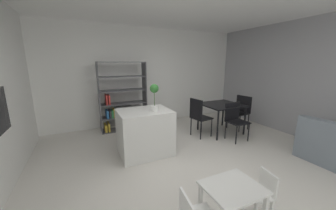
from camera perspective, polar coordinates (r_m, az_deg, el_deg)
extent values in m
plane|color=beige|center=(3.49, 5.33, -18.28)|extent=(9.02, 9.02, 0.00)
cube|color=white|center=(5.60, -9.09, 8.53)|extent=(6.56, 0.06, 2.80)
cube|color=#9E9EA3|center=(5.45, 36.92, 6.05)|extent=(0.06, 5.66, 2.80)
cube|color=silver|center=(3.79, -7.08, -8.21)|extent=(1.00, 0.79, 0.89)
cylinder|color=white|center=(3.59, -4.12, -1.02)|extent=(0.14, 0.14, 0.10)
cylinder|color=#476633|center=(3.55, -4.17, 1.88)|extent=(0.01, 0.01, 0.27)
sphere|color=#2D692C|center=(3.52, -4.22, 5.05)|extent=(0.17, 0.17, 0.17)
cube|color=#4C4C51|center=(5.05, -20.27, 1.89)|extent=(0.02, 0.37, 1.83)
cube|color=#4C4C51|center=(5.28, -7.16, 3.02)|extent=(0.02, 0.37, 1.83)
cube|color=#4C4C51|center=(5.06, -14.11, 12.59)|extent=(1.23, 0.37, 0.02)
cube|color=#4C4C51|center=(5.36, -13.07, -7.04)|extent=(1.23, 0.37, 0.02)
cube|color=#4C4C51|center=(5.25, -13.27, -3.26)|extent=(1.18, 0.37, 0.02)
cube|color=#4C4C51|center=(5.17, -13.47, 0.54)|extent=(1.18, 0.37, 0.02)
cube|color=#4C4C51|center=(5.11, -13.67, 4.45)|extent=(1.18, 0.37, 0.02)
cube|color=#4C4C51|center=(5.07, -13.88, 8.44)|extent=(1.18, 0.37, 0.02)
cube|color=gold|center=(5.26, -18.48, -6.55)|extent=(0.06, 0.31, 0.19)
cube|color=gold|center=(5.26, -17.65, -6.28)|extent=(0.04, 0.31, 0.23)
cube|color=#2D6BAD|center=(5.16, -18.09, -2.61)|extent=(0.05, 0.31, 0.19)
cube|color=#38383D|center=(5.17, -17.33, -2.48)|extent=(0.04, 0.31, 0.20)
cube|color=#338E4C|center=(5.17, -16.74, -2.46)|extent=(0.04, 0.31, 0.19)
cube|color=gold|center=(5.18, -16.19, -2.27)|extent=(0.04, 0.31, 0.22)
cube|color=red|center=(5.07, -18.34, 1.63)|extent=(0.04, 0.31, 0.26)
cube|color=red|center=(5.08, -17.63, 1.63)|extent=(0.04, 0.31, 0.24)
cube|color=#B7BABC|center=(5.21, -13.38, -1.78)|extent=(0.44, 0.32, 0.26)
cube|color=silver|center=(2.28, 19.19, -22.70)|extent=(0.60, 0.50, 0.03)
cube|color=silver|center=(2.42, 9.80, -27.29)|extent=(0.04, 0.04, 0.49)
cube|color=silver|center=(2.70, 19.74, -23.17)|extent=(0.04, 0.04, 0.49)
cube|color=white|center=(2.67, 25.80, -23.38)|extent=(0.31, 0.31, 0.02)
cube|color=white|center=(2.66, 28.27, -20.06)|extent=(0.08, 0.27, 0.27)
cube|color=white|center=(2.76, 22.02, -25.31)|extent=(0.03, 0.03, 0.26)
cube|color=white|center=(2.88, 25.86, -24.00)|extent=(0.03, 0.03, 0.26)
cube|color=white|center=(2.75, 28.99, -26.21)|extent=(0.03, 0.03, 0.26)
cube|color=white|center=(2.05, 5.61, -28.96)|extent=(0.07, 0.32, 0.26)
cube|color=black|center=(5.00, 16.02, 0.11)|extent=(0.98, 0.92, 0.03)
cylinder|color=black|center=(4.54, 14.93, -6.09)|extent=(0.04, 0.04, 0.73)
cylinder|color=black|center=(5.11, 22.36, -4.51)|extent=(0.04, 0.04, 0.73)
cylinder|color=black|center=(5.15, 9.21, -3.57)|extent=(0.04, 0.04, 0.73)
cylinder|color=black|center=(5.66, 16.42, -2.44)|extent=(0.04, 0.04, 0.73)
cube|color=black|center=(4.70, 10.18, -3.89)|extent=(0.47, 0.48, 0.03)
cube|color=black|center=(4.51, 8.52, -1.23)|extent=(0.09, 0.42, 0.48)
cylinder|color=black|center=(4.78, 13.12, -6.77)|extent=(0.03, 0.03, 0.45)
cylinder|color=black|center=(5.02, 10.15, -5.70)|extent=(0.03, 0.03, 0.45)
cylinder|color=black|center=(4.54, 9.98, -7.69)|extent=(0.03, 0.03, 0.45)
cylinder|color=black|center=(4.79, 7.02, -6.49)|extent=(0.03, 0.03, 0.45)
cube|color=black|center=(5.48, 20.66, -2.25)|extent=(0.49, 0.51, 0.03)
cube|color=black|center=(5.59, 22.09, 0.37)|extent=(0.09, 0.46, 0.44)
cylinder|color=black|center=(5.51, 17.64, -4.46)|extent=(0.03, 0.03, 0.44)
cylinder|color=black|center=(5.28, 20.96, -5.46)|extent=(0.03, 0.03, 0.44)
cylinder|color=black|center=(5.80, 20.02, -3.80)|extent=(0.03, 0.03, 0.44)
cylinder|color=black|center=(5.58, 23.26, -4.72)|extent=(0.03, 0.03, 0.44)
cube|color=black|center=(4.67, 20.46, -4.91)|extent=(0.44, 0.41, 0.03)
cube|color=black|center=(4.74, 19.04, -1.75)|extent=(0.44, 0.03, 0.42)
cylinder|color=black|center=(4.50, 20.12, -8.63)|extent=(0.03, 0.03, 0.43)
cylinder|color=black|center=(4.76, 23.35, -7.71)|extent=(0.03, 0.03, 0.43)
cylinder|color=black|center=(4.73, 17.12, -7.36)|extent=(0.03, 0.03, 0.43)
cylinder|color=black|center=(4.98, 20.35, -6.57)|extent=(0.03, 0.03, 0.43)
cube|color=slate|center=(4.82, 37.98, -6.34)|extent=(0.68, 0.14, 0.20)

